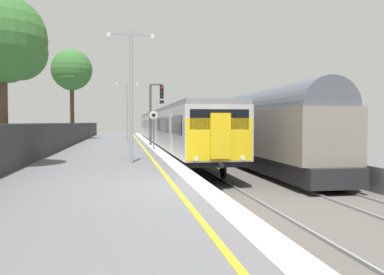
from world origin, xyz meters
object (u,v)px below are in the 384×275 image
background_tree_centre (72,72)px  platform_lamp_mid (131,85)px  commuter_train_at_platform (167,127)px  background_tree_left (5,43)px  signal_gantry (154,107)px  platform_lamp_far (127,106)px  speed_limit_sign (154,124)px  freight_train_adjacent_track (210,126)px

background_tree_centre → platform_lamp_mid: bearing=-78.1°
commuter_train_at_platform → background_tree_left: bearing=-112.8°
signal_gantry → platform_lamp_far: (-1.97, 6.91, 0.32)m
background_tree_centre → speed_limit_sign: bearing=-67.3°
speed_limit_sign → background_tree_left: background_tree_left is taller
platform_lamp_mid → speed_limit_sign: bearing=80.0°
speed_limit_sign → background_tree_left: size_ratio=0.38×
background_tree_left → background_tree_centre: 27.01m
commuter_train_at_platform → freight_train_adjacent_track: freight_train_adjacent_track is taller
signal_gantry → background_tree_centre: background_tree_centre is taller
freight_train_adjacent_track → commuter_train_at_platform: bearing=-165.8°
signal_gantry → platform_lamp_mid: bearing=-98.2°
freight_train_adjacent_track → background_tree_centre: (-12.91, 6.66, 5.43)m
signal_gantry → speed_limit_sign: signal_gantry is taller
speed_limit_sign → background_tree_left: (-6.24, -10.02, 3.10)m
platform_lamp_mid → commuter_train_at_platform: bearing=79.3°
freight_train_adjacent_track → platform_lamp_far: bearing=169.4°
signal_gantry → background_tree_centre: 14.81m
background_tree_centre → background_tree_left: bearing=-88.3°
signal_gantry → platform_lamp_far: size_ratio=0.85×
speed_limit_sign → background_tree_centre: size_ratio=0.27×
freight_train_adjacent_track → platform_lamp_far: (-7.43, 1.39, 1.79)m
commuter_train_at_platform → platform_lamp_mid: 18.62m
background_tree_left → platform_lamp_far: bearing=77.8°
freight_train_adjacent_track → background_tree_centre: 15.51m
speed_limit_sign → platform_lamp_far: 11.84m
freight_train_adjacent_track → background_tree_left: (-12.09, -20.25, 3.27)m
platform_lamp_mid → background_tree_left: size_ratio=0.85×
commuter_train_at_platform → platform_lamp_far: bearing=145.0°
freight_train_adjacent_track → platform_lamp_mid: 20.68m
freight_train_adjacent_track → platform_lamp_far: platform_lamp_far is taller
commuter_train_at_platform → speed_limit_sign: size_ratio=16.26×
platform_lamp_far → background_tree_left: 22.19m
freight_train_adjacent_track → speed_limit_sign: bearing=-119.8°
platform_lamp_mid → background_tree_left: bearing=-167.4°
commuter_train_at_platform → freight_train_adjacent_track: (4.00, 1.01, 0.15)m
platform_lamp_far → background_tree_centre: size_ratio=0.59×
freight_train_adjacent_track → platform_lamp_mid: size_ratio=8.35×
commuter_train_at_platform → signal_gantry: size_ratio=8.70×
platform_lamp_mid → signal_gantry: bearing=81.8°
speed_limit_sign → platform_lamp_far: size_ratio=0.46×
signal_gantry → background_tree_centre: size_ratio=0.51×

